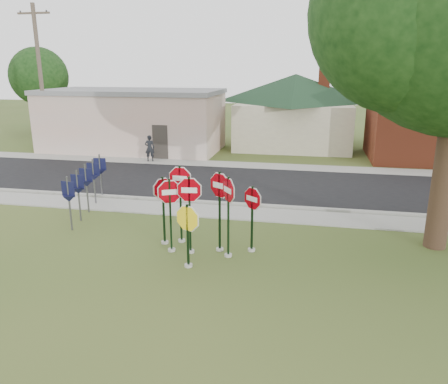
% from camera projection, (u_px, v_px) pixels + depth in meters
% --- Properties ---
extents(ground, '(120.00, 120.00, 0.00)m').
position_uv_depth(ground, '(186.00, 273.00, 12.52)').
color(ground, '#374F1D').
rests_on(ground, ground).
extents(sidewalk_near, '(60.00, 1.60, 0.06)m').
position_uv_depth(sidewalk_near, '(224.00, 212.00, 17.69)').
color(sidewalk_near, gray).
rests_on(sidewalk_near, ground).
extents(road, '(60.00, 7.00, 0.04)m').
position_uv_depth(road, '(241.00, 184.00, 21.93)').
color(road, black).
rests_on(road, ground).
extents(sidewalk_far, '(60.00, 1.60, 0.06)m').
position_uv_depth(sidewalk_far, '(253.00, 166.00, 25.98)').
color(sidewalk_far, gray).
rests_on(sidewalk_far, ground).
extents(curb, '(60.00, 0.20, 0.14)m').
position_uv_depth(curb, '(228.00, 204.00, 18.62)').
color(curb, gray).
rests_on(curb, ground).
extents(stop_sign_center, '(1.06, 0.24, 2.60)m').
position_uv_depth(stop_sign_center, '(190.00, 204.00, 13.47)').
color(stop_sign_center, '#A4A298').
rests_on(stop_sign_center, ground).
extents(stop_sign_yellow, '(1.02, 0.36, 2.05)m').
position_uv_depth(stop_sign_yellow, '(188.00, 229.00, 12.60)').
color(stop_sign_yellow, '#A4A298').
rests_on(stop_sign_yellow, ground).
extents(stop_sign_left, '(0.95, 0.46, 2.50)m').
position_uv_depth(stop_sign_left, '(170.00, 205.00, 13.60)').
color(stop_sign_left, '#A4A298').
rests_on(stop_sign_left, ground).
extents(stop_sign_right, '(0.63, 0.85, 2.68)m').
position_uv_depth(stop_sign_right, '(228.00, 206.00, 13.17)').
color(stop_sign_right, '#A4A298').
rests_on(stop_sign_right, ground).
extents(stop_sign_back_right, '(0.95, 0.60, 2.73)m').
position_uv_depth(stop_sign_back_right, '(220.00, 199.00, 13.60)').
color(stop_sign_back_right, '#A4A298').
rests_on(stop_sign_back_right, ground).
extents(stop_sign_back_left, '(1.04, 0.24, 2.74)m').
position_uv_depth(stop_sign_back_left, '(180.00, 193.00, 14.31)').
color(stop_sign_back_left, '#A4A298').
rests_on(stop_sign_back_left, ground).
extents(stop_sign_far_right, '(0.80, 0.62, 2.26)m').
position_uv_depth(stop_sign_far_right, '(252.00, 211.00, 13.66)').
color(stop_sign_far_right, '#A4A298').
rests_on(stop_sign_far_right, ground).
extents(stop_sign_far_left, '(0.61, 0.79, 2.39)m').
position_uv_depth(stop_sign_far_left, '(163.00, 202.00, 14.23)').
color(stop_sign_far_left, '#A4A298').
rests_on(stop_sign_far_left, ground).
extents(route_sign_row, '(1.43, 4.63, 2.00)m').
position_uv_depth(route_sign_row, '(86.00, 183.00, 17.44)').
color(route_sign_row, '#59595E').
rests_on(route_sign_row, ground).
extents(building_stucco, '(12.20, 6.20, 4.20)m').
position_uv_depth(building_stucco, '(133.00, 119.00, 30.58)').
color(building_stucco, beige).
rests_on(building_stucco, ground).
extents(building_house, '(11.60, 11.60, 6.20)m').
position_uv_depth(building_house, '(295.00, 96.00, 31.85)').
color(building_house, beige).
rests_on(building_house, ground).
extents(utility_pole_near, '(2.20, 0.26, 9.50)m').
position_uv_depth(utility_pole_near, '(41.00, 78.00, 28.12)').
color(utility_pole_near, '#473B2F').
rests_on(utility_pole_near, ground).
extents(bg_tree_left, '(4.90, 4.90, 7.35)m').
position_uv_depth(bg_tree_left, '(39.00, 77.00, 37.57)').
color(bg_tree_left, '#311F15').
rests_on(bg_tree_left, ground).
extents(pedestrian, '(0.66, 0.51, 1.62)m').
position_uv_depth(pedestrian, '(150.00, 148.00, 26.86)').
color(pedestrian, black).
rests_on(pedestrian, sidewalk_far).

